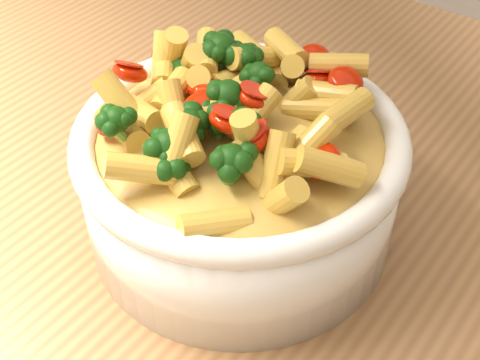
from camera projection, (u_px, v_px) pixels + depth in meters
The scene contains 3 objects.
table at pixel (362, 313), 0.62m from camera, with size 1.20×0.80×0.90m.
serving_bowl at pixel (240, 179), 0.52m from camera, with size 0.25×0.25×0.11m.
pasta_salad at pixel (240, 109), 0.48m from camera, with size 0.20×0.20×0.04m.
Camera 1 is at (0.13, -0.37, 1.31)m, focal length 50.00 mm.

